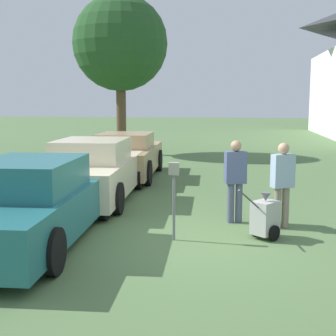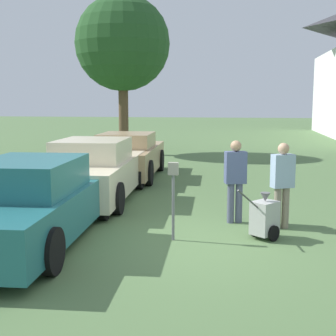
{
  "view_description": "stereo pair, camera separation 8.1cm",
  "coord_description": "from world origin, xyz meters",
  "px_view_note": "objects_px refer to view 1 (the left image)",
  "views": [
    {
      "loc": [
        0.77,
        -7.87,
        2.47
      ],
      "look_at": [
        -0.58,
        1.48,
        1.1
      ],
      "focal_mm": 50.0,
      "sensor_mm": 36.0,
      "label": 1
    },
    {
      "loc": [
        0.85,
        -7.86,
        2.47
      ],
      "look_at": [
        -0.58,
        1.48,
        1.1
      ],
      "focal_mm": 50.0,
      "sensor_mm": 36.0,
      "label": 2
    }
  ],
  "objects_px": {
    "parked_car_tan": "(126,156)",
    "person_worker": "(235,176)",
    "parked_car_cream": "(94,172)",
    "equipment_cart": "(265,217)",
    "person_supervisor": "(282,180)",
    "parking_meter": "(174,186)",
    "parked_car_teal": "(33,204)"
  },
  "relations": [
    {
      "from": "parked_car_tan",
      "to": "parked_car_cream",
      "type": "bearing_deg",
      "value": -92.9
    },
    {
      "from": "parked_car_cream",
      "to": "parking_meter",
      "type": "bearing_deg",
      "value": -54.94
    },
    {
      "from": "person_supervisor",
      "to": "equipment_cart",
      "type": "distance_m",
      "value": 1.0
    },
    {
      "from": "person_worker",
      "to": "parked_car_cream",
      "type": "bearing_deg",
      "value": -41.82
    },
    {
      "from": "parked_car_tan",
      "to": "person_supervisor",
      "type": "height_order",
      "value": "person_supervisor"
    },
    {
      "from": "person_supervisor",
      "to": "equipment_cart",
      "type": "height_order",
      "value": "person_supervisor"
    },
    {
      "from": "parked_car_teal",
      "to": "person_supervisor",
      "type": "height_order",
      "value": "person_supervisor"
    },
    {
      "from": "parked_car_cream",
      "to": "parking_meter",
      "type": "distance_m",
      "value": 3.93
    },
    {
      "from": "parked_car_tan",
      "to": "person_worker",
      "type": "relative_size",
      "value": 2.81
    },
    {
      "from": "parked_car_teal",
      "to": "parked_car_cream",
      "type": "relative_size",
      "value": 1.05
    },
    {
      "from": "parked_car_cream",
      "to": "parking_meter",
      "type": "relative_size",
      "value": 3.47
    },
    {
      "from": "parked_car_cream",
      "to": "parked_car_tan",
      "type": "relative_size",
      "value": 1.03
    },
    {
      "from": "parked_car_cream",
      "to": "equipment_cart",
      "type": "distance_m",
      "value": 4.89
    },
    {
      "from": "person_worker",
      "to": "equipment_cart",
      "type": "xyz_separation_m",
      "value": [
        0.54,
        -1.05,
        -0.57
      ]
    },
    {
      "from": "parking_meter",
      "to": "equipment_cart",
      "type": "relative_size",
      "value": 1.4
    },
    {
      "from": "parked_car_cream",
      "to": "person_worker",
      "type": "xyz_separation_m",
      "value": [
        3.48,
        -1.71,
        0.24
      ]
    },
    {
      "from": "parked_car_tan",
      "to": "equipment_cart",
      "type": "height_order",
      "value": "parked_car_tan"
    },
    {
      "from": "parking_meter",
      "to": "parked_car_cream",
      "type": "bearing_deg",
      "value": 127.96
    },
    {
      "from": "parked_car_teal",
      "to": "equipment_cart",
      "type": "bearing_deg",
      "value": 8.15
    },
    {
      "from": "parked_car_teal",
      "to": "person_worker",
      "type": "relative_size",
      "value": 3.03
    },
    {
      "from": "parked_car_tan",
      "to": "person_worker",
      "type": "height_order",
      "value": "person_worker"
    },
    {
      "from": "person_worker",
      "to": "person_supervisor",
      "type": "bearing_deg",
      "value": 145.94
    },
    {
      "from": "person_supervisor",
      "to": "person_worker",
      "type": "bearing_deg",
      "value": -41.81
    },
    {
      "from": "parked_car_tan",
      "to": "person_worker",
      "type": "xyz_separation_m",
      "value": [
        3.48,
        -5.22,
        0.27
      ]
    },
    {
      "from": "parked_car_teal",
      "to": "parking_meter",
      "type": "relative_size",
      "value": 3.65
    },
    {
      "from": "parked_car_cream",
      "to": "parked_car_tan",
      "type": "distance_m",
      "value": 3.5
    },
    {
      "from": "parked_car_cream",
      "to": "person_worker",
      "type": "bearing_deg",
      "value": -29.1
    },
    {
      "from": "parked_car_teal",
      "to": "parked_car_tan",
      "type": "height_order",
      "value": "parked_car_teal"
    },
    {
      "from": "person_worker",
      "to": "person_supervisor",
      "type": "relative_size",
      "value": 1.01
    },
    {
      "from": "parked_car_teal",
      "to": "person_supervisor",
      "type": "distance_m",
      "value": 4.65
    },
    {
      "from": "equipment_cart",
      "to": "parking_meter",
      "type": "bearing_deg",
      "value": -128.76
    },
    {
      "from": "parked_car_teal",
      "to": "equipment_cart",
      "type": "xyz_separation_m",
      "value": [
        4.02,
        0.79,
        -0.3
      ]
    }
  ]
}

